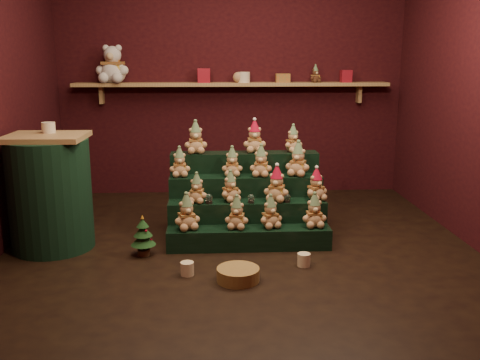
{
  "coord_description": "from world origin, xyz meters",
  "views": [
    {
      "loc": [
        -0.24,
        -4.34,
        1.61
      ],
      "look_at": [
        0.01,
        0.25,
        0.55
      ],
      "focal_mm": 40.0,
      "sensor_mm": 36.0,
      "label": 1
    }
  ],
  "objects": [
    {
      "name": "snow_globe_c",
      "position": [
        0.41,
        0.16,
        0.4
      ],
      "size": [
        0.06,
        0.06,
        0.08
      ],
      "color": "black",
      "rests_on": "riser_tier_midfront"
    },
    {
      "name": "teddy_5",
      "position": [
        -0.08,
        0.24,
        0.49
      ],
      "size": [
        0.25,
        0.25,
        0.27
      ],
      "primitive_type": null,
      "rotation": [
        0.0,
        0.0,
        0.55
      ],
      "color": "tan",
      "rests_on": "riser_tier_midfront"
    },
    {
      "name": "mug_right",
      "position": [
        0.47,
        -0.42,
        0.05
      ],
      "size": [
        0.1,
        0.1,
        0.1
      ],
      "primitive_type": "cylinder",
      "color": "beige",
      "rests_on": "ground"
    },
    {
      "name": "shelf_plush_ball",
      "position": [
        0.07,
        1.85,
        1.38
      ],
      "size": [
        0.12,
        0.12,
        0.12
      ],
      "primitive_type": "sphere",
      "color": "tan",
      "rests_on": "back_shelf"
    },
    {
      "name": "teddy_12",
      "position": [
        -0.39,
        0.66,
        0.87
      ],
      "size": [
        0.23,
        0.21,
        0.3
      ],
      "primitive_type": null,
      "rotation": [
        0.0,
        0.0,
        0.07
      ],
      "color": "tan",
      "rests_on": "riser_tier_back"
    },
    {
      "name": "gift_tin_red_a",
      "position": [
        -0.32,
        1.85,
        1.4
      ],
      "size": [
        0.14,
        0.14,
        0.16
      ],
      "primitive_type": "cube",
      "color": "maroon",
      "rests_on": "back_shelf"
    },
    {
      "name": "teddy_14",
      "position": [
        0.54,
        0.68,
        0.85
      ],
      "size": [
        0.23,
        0.22,
        0.25
      ],
      "primitive_type": null,
      "rotation": [
        0.0,
        0.0,
        0.38
      ],
      "color": "tan",
      "rests_on": "riser_tier_back"
    },
    {
      "name": "scarf_gift_box",
      "position": [
        0.58,
        1.85,
        1.37
      ],
      "size": [
        0.16,
        0.1,
        0.1
      ],
      "primitive_type": "cube",
      "color": "#CD4C1C",
      "rests_on": "back_shelf"
    },
    {
      "name": "mini_christmas_tree",
      "position": [
        -0.81,
        -0.12,
        0.17
      ],
      "size": [
        0.21,
        0.21,
        0.35
      ],
      "rotation": [
        0.0,
        0.0,
        0.13
      ],
      "color": "#442B18",
      "rests_on": "ground"
    },
    {
      "name": "teddy_13",
      "position": [
        0.17,
        0.68,
        0.87
      ],
      "size": [
        0.22,
        0.19,
        0.3
      ],
      "primitive_type": null,
      "rotation": [
        0.0,
        0.0,
        0.01
      ],
      "color": "tan",
      "rests_on": "riser_tier_back"
    },
    {
      "name": "riser_tier_back",
      "position": [
        0.07,
        0.66,
        0.36
      ],
      "size": [
        1.4,
        0.22,
        0.72
      ],
      "primitive_type": "cube",
      "color": "black",
      "rests_on": "ground"
    },
    {
      "name": "teddy_7",
      "position": [
        0.68,
        0.22,
        0.5
      ],
      "size": [
        0.27,
        0.26,
        0.29
      ],
      "primitive_type": null,
      "rotation": [
        0.0,
        0.0,
        0.47
      ],
      "color": "tan",
      "rests_on": "riser_tier_midfront"
    },
    {
      "name": "riser_tier_front",
      "position": [
        0.07,
        0.0,
        0.09
      ],
      "size": [
        1.4,
        0.22,
        0.18
      ],
      "primitive_type": "cube",
      "color": "black",
      "rests_on": "ground"
    },
    {
      "name": "teddy_11",
      "position": [
        0.55,
        0.43,
        0.7
      ],
      "size": [
        0.29,
        0.27,
        0.31
      ],
      "primitive_type": null,
      "rotation": [
        0.0,
        0.0,
        -0.41
      ],
      "color": "tan",
      "rests_on": "riser_tier_midback"
    },
    {
      "name": "snow_globe_b",
      "position": [
        0.1,
        0.16,
        0.4
      ],
      "size": [
        0.06,
        0.06,
        0.08
      ],
      "color": "black",
      "rests_on": "riser_tier_midfront"
    },
    {
      "name": "gift_tin_cream",
      "position": [
        0.13,
        1.85,
        1.38
      ],
      "size": [
        0.14,
        0.14,
        0.12
      ],
      "primitive_type": "cylinder",
      "color": "beige",
      "rests_on": "back_shelf"
    },
    {
      "name": "teddy_8",
      "position": [
        -0.54,
        0.46,
        0.67
      ],
      "size": [
        0.21,
        0.19,
        0.27
      ],
      "primitive_type": null,
      "rotation": [
        0.0,
        0.0,
        0.11
      ],
      "color": "tan",
      "rests_on": "riser_tier_midback"
    },
    {
      "name": "teddy_0",
      "position": [
        -0.46,
        0.01,
        0.33
      ],
      "size": [
        0.28,
        0.26,
        0.31
      ],
      "primitive_type": null,
      "rotation": [
        0.0,
        0.0,
        0.35
      ],
      "color": "tan",
      "rests_on": "riser_tier_front"
    },
    {
      "name": "teddy_4",
      "position": [
        -0.38,
        0.2,
        0.49
      ],
      "size": [
        0.21,
        0.2,
        0.26
      ],
      "primitive_type": null,
      "rotation": [
        0.0,
        0.0,
        -0.19
      ],
      "color": "tan",
      "rests_on": "riser_tier_midfront"
    },
    {
      "name": "wicker_basket",
      "position": [
        -0.06,
        -0.68,
        0.05
      ],
      "size": [
        0.41,
        0.41,
        0.1
      ],
      "primitive_type": "cylinder",
      "rotation": [
        0.0,
        0.0,
        0.39
      ],
      "color": "olive",
      "rests_on": "ground"
    },
    {
      "name": "teddy_9",
      "position": [
        -0.06,
        0.46,
        0.67
      ],
      "size": [
        0.19,
        0.18,
        0.27
      ],
      "primitive_type": null,
      "rotation": [
        0.0,
        0.0,
        -0.02
      ],
      "color": "tan",
      "rests_on": "riser_tier_midback"
    },
    {
      "name": "teddy_6",
      "position": [
        0.33,
        0.22,
        0.52
      ],
      "size": [
        0.28,
        0.26,
        0.31
      ],
      "primitive_type": null,
      "rotation": [
        0.0,
        0.0,
        -0.33
      ],
      "color": "tan",
      "rests_on": "riser_tier_midfront"
    },
    {
      "name": "teddy_1",
      "position": [
        -0.03,
        0.01,
        0.32
      ],
      "size": [
        0.23,
        0.22,
        0.28
      ],
      "primitive_type": null,
      "rotation": [
        0.0,
        0.0,
        -0.2
      ],
      "color": "tan",
      "rests_on": "riser_tier_front"
    },
    {
      "name": "front_wall",
      "position": [
        0.0,
        -2.05,
        1.4
      ],
      "size": [
        4.0,
        0.1,
        2.8
      ],
      "primitive_type": "cube",
      "color": "black",
      "rests_on": "ground"
    },
    {
      "name": "brown_bear",
      "position": [
        0.96,
        1.84,
        1.42
      ],
      "size": [
        0.18,
        0.17,
        0.19
      ],
      "primitive_type": null,
      "rotation": [
        0.0,
        0.0,
        0.41
      ],
      "color": "#4F291A",
      "rests_on": "back_shelf"
    },
    {
      "name": "white_bear",
      "position": [
        -1.34,
        1.84,
        1.58
      ],
      "size": [
        0.43,
        0.4,
        0.53
      ],
      "primitive_type": null,
      "rotation": [
        0.0,
        0.0,
        -0.17
      ],
      "color": "white",
      "rests_on": "back_shelf"
    },
    {
      "name": "riser_tier_midfront",
      "position": [
        0.07,
        0.22,
        0.18
      ],
      "size": [
        1.4,
        0.22,
        0.36
      ],
      "primitive_type": "cube",
      "color": "black",
      "rests_on": "ground"
    },
    {
      "name": "teddy_3",
      "position": [
        0.63,
        0.02,
        0.33
      ],
      "size": [
        0.22,
        0.2,
        0.29
      ],
      "primitive_type": null,
      "rotation": [
        0.0,
        0.0,
        0.05
      ],
      "color": "tan",
      "rests_on": "riser_tier_front"
    },
    {
      "name": "teddy_10",
      "position": [
        0.21,
        0.43,
        0.68
      ],
      "size": [
        0.24,
        0.22,
        0.28
      ],
      "primitive_type": null,
      "rotation": [
        0.0,
        0.0,
        -0.2
      ],
      "color": "tan",
      "rests_on": "riser_tier_midback"
    },
    {
      "name": "snow_globe_a",
      "position": [
        -0.27,
        0.16,
        0.4
      ],
      "size": [
        0.06,
        0.06,
        0.09
      ],
      "color": "black",
      "rests_on": "riser_tier_midfront"
    },
    {
      "name": "ground",
      "position": [
        0.0,
        0.0,
        0.0
      ],
      "size": [
        4.0,
        4.0,
        0.0
      ],
      "primitive_type": "plane",
      "color": "black",
      "rests_on": "ground"
    },
    {
      "name": "side_table",
      "position": [
        -1.61,
        0.12,
        0.49
      ],
      "size": [
        0.68,
        0.68,
        0.98
      ],
      "rotation": [
        0.0,
        0.0,
        -0.02
      ],
      "color": "tan",
      "rests_on": "ground"
    },
    {
      "name": "table_ornament",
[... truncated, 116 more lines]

